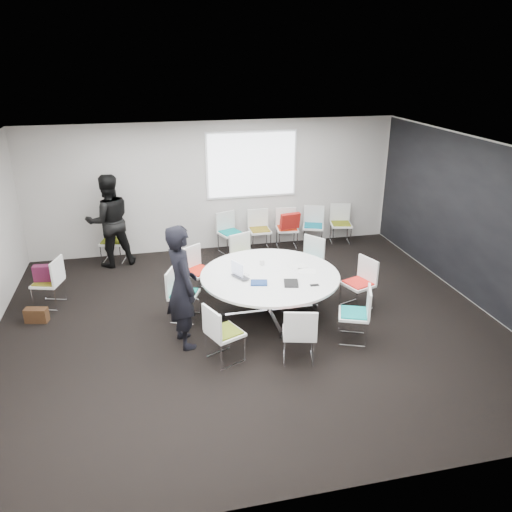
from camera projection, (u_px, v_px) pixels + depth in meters
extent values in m
cube|color=black|center=(249.00, 324.00, 8.17)|extent=(8.00, 7.00, 0.04)
cube|color=white|center=(249.00, 149.00, 7.10)|extent=(8.00, 7.00, 0.04)
cube|color=#B7B2AD|center=(215.00, 187.00, 10.81)|extent=(8.00, 0.04, 2.80)
cube|color=#B7B2AD|center=(331.00, 378.00, 4.46)|extent=(8.00, 0.04, 2.80)
cube|color=#B7B2AD|center=(481.00, 224.00, 8.46)|extent=(0.04, 7.00, 2.80)
cube|color=black|center=(479.00, 224.00, 8.45)|extent=(0.01, 6.94, 2.74)
cube|color=silver|center=(270.00, 311.00, 8.44)|extent=(0.90, 0.90, 0.08)
cylinder|color=silver|center=(270.00, 294.00, 8.32)|extent=(0.10, 0.10, 0.65)
cylinder|color=white|center=(270.00, 275.00, 8.18)|extent=(2.28, 2.28, 0.04)
cube|color=white|center=(252.00, 165.00, 10.75)|extent=(1.90, 0.03, 1.35)
cube|color=silver|center=(357.00, 296.00, 8.57)|extent=(0.54, 0.54, 0.42)
cube|color=white|center=(358.00, 284.00, 8.48)|extent=(0.57, 0.58, 0.04)
cube|color=red|center=(358.00, 283.00, 8.47)|extent=(0.49, 0.50, 0.03)
cube|color=white|center=(368.00, 269.00, 8.50)|extent=(0.19, 0.45, 0.42)
cube|color=silver|center=(307.00, 272.00, 9.50)|extent=(0.59, 0.59, 0.42)
cube|color=white|center=(308.00, 261.00, 9.42)|extent=(0.63, 0.63, 0.04)
cube|color=#077C80|center=(308.00, 260.00, 9.41)|extent=(0.55, 0.55, 0.03)
cube|color=white|center=(314.00, 247.00, 9.48)|extent=(0.31, 0.39, 0.42)
cube|color=silver|center=(246.00, 269.00, 9.65)|extent=(0.55, 0.55, 0.42)
cube|color=white|center=(246.00, 258.00, 9.57)|extent=(0.59, 0.58, 0.04)
cube|color=olive|center=(246.00, 257.00, 9.55)|extent=(0.51, 0.50, 0.03)
cube|color=white|center=(240.00, 244.00, 9.64)|extent=(0.44, 0.21, 0.42)
cube|color=silver|center=(200.00, 284.00, 9.05)|extent=(0.59, 0.59, 0.42)
cube|color=white|center=(199.00, 272.00, 8.96)|extent=(0.63, 0.63, 0.04)
cube|color=red|center=(199.00, 270.00, 8.95)|extent=(0.55, 0.54, 0.03)
cube|color=white|center=(191.00, 257.00, 9.01)|extent=(0.39, 0.30, 0.42)
cube|color=silver|center=(185.00, 307.00, 8.21)|extent=(0.55, 0.55, 0.42)
cube|color=white|center=(184.00, 295.00, 8.12)|extent=(0.58, 0.59, 0.04)
cube|color=#0A8072|center=(184.00, 293.00, 8.11)|extent=(0.50, 0.51, 0.03)
cube|color=white|center=(171.00, 281.00, 8.06)|extent=(0.20, 0.44, 0.42)
cube|color=silver|center=(225.00, 347.00, 7.10)|extent=(0.55, 0.55, 0.42)
cube|color=white|center=(225.00, 333.00, 7.02)|extent=(0.59, 0.60, 0.04)
cube|color=#5D6B17|center=(225.00, 331.00, 7.01)|extent=(0.51, 0.52, 0.03)
cube|color=white|center=(212.00, 323.00, 6.81)|extent=(0.22, 0.44, 0.42)
cube|color=silver|center=(299.00, 347.00, 7.10)|extent=(0.51, 0.51, 0.42)
cube|color=white|center=(299.00, 333.00, 7.02)|extent=(0.56, 0.54, 0.04)
cube|color=red|center=(299.00, 331.00, 7.01)|extent=(0.48, 0.47, 0.03)
cube|color=white|center=(301.00, 326.00, 6.74)|extent=(0.45, 0.15, 0.42)
cube|color=silver|center=(352.00, 328.00, 7.60)|extent=(0.55, 0.55, 0.42)
cube|color=white|center=(354.00, 314.00, 7.51)|extent=(0.58, 0.59, 0.04)
cube|color=#0B7B7A|center=(354.00, 313.00, 7.50)|extent=(0.50, 0.51, 0.03)
cube|color=white|center=(369.00, 302.00, 7.39)|extent=(0.21, 0.44, 0.42)
cube|color=silver|center=(231.00, 243.00, 10.96)|extent=(0.54, 0.54, 0.42)
cube|color=white|center=(230.00, 233.00, 10.87)|extent=(0.59, 0.57, 0.04)
cube|color=#077977|center=(230.00, 232.00, 10.86)|extent=(0.51, 0.50, 0.03)
cube|color=white|center=(225.00, 221.00, 10.95)|extent=(0.44, 0.20, 0.42)
cube|color=silver|center=(260.00, 241.00, 11.11)|extent=(0.42, 0.42, 0.42)
cube|color=white|center=(260.00, 231.00, 11.03)|extent=(0.46, 0.45, 0.04)
cube|color=olive|center=(260.00, 230.00, 11.02)|extent=(0.40, 0.38, 0.03)
cube|color=white|center=(258.00, 218.00, 11.13)|extent=(0.46, 0.04, 0.42)
cube|color=silver|center=(287.00, 239.00, 11.22)|extent=(0.47, 0.47, 0.42)
cube|color=white|center=(287.00, 229.00, 11.13)|extent=(0.51, 0.49, 0.04)
cube|color=red|center=(287.00, 228.00, 11.12)|extent=(0.44, 0.42, 0.03)
cube|color=white|center=(286.00, 216.00, 11.24)|extent=(0.46, 0.09, 0.42)
cube|color=silver|center=(313.00, 236.00, 11.37)|extent=(0.54, 0.54, 0.42)
cube|color=white|center=(313.00, 227.00, 11.28)|extent=(0.58, 0.57, 0.04)
cube|color=#0C6D84|center=(313.00, 226.00, 11.27)|extent=(0.51, 0.50, 0.03)
cube|color=white|center=(314.00, 214.00, 11.39)|extent=(0.44, 0.19, 0.42)
cube|color=silver|center=(340.00, 234.00, 11.50)|extent=(0.50, 0.50, 0.42)
cube|color=white|center=(341.00, 225.00, 11.42)|extent=(0.54, 0.53, 0.04)
cube|color=olive|center=(341.00, 223.00, 11.41)|extent=(0.47, 0.45, 0.03)
cube|color=white|center=(340.00, 212.00, 11.52)|extent=(0.46, 0.13, 0.42)
cube|color=silver|center=(50.00, 295.00, 8.63)|extent=(0.52, 0.52, 0.42)
cube|color=white|center=(48.00, 283.00, 8.55)|extent=(0.55, 0.57, 0.04)
cube|color=olive|center=(47.00, 281.00, 8.54)|extent=(0.48, 0.49, 0.03)
cube|color=white|center=(57.00, 271.00, 8.45)|extent=(0.16, 0.45, 0.42)
cube|color=silver|center=(113.00, 252.00, 10.46)|extent=(0.50, 0.50, 0.42)
cube|color=white|center=(112.00, 242.00, 10.38)|extent=(0.55, 0.53, 0.04)
cube|color=#616E15|center=(112.00, 241.00, 10.37)|extent=(0.47, 0.46, 0.03)
cube|color=white|center=(114.00, 228.00, 10.48)|extent=(0.46, 0.14, 0.42)
imported|color=black|center=(182.00, 287.00, 7.24)|extent=(0.61, 0.78, 1.89)
imported|color=black|center=(109.00, 221.00, 10.05)|extent=(1.08, 0.93, 1.90)
imported|color=#333338|center=(243.00, 276.00, 8.06)|extent=(0.35, 0.40, 0.03)
cube|color=silver|center=(237.00, 269.00, 8.05)|extent=(0.15, 0.28, 0.22)
cube|color=black|center=(291.00, 283.00, 7.83)|extent=(0.28, 0.34, 0.02)
cube|color=navy|center=(259.00, 283.00, 7.84)|extent=(0.30, 0.25, 0.03)
cube|color=silver|center=(298.00, 267.00, 8.46)|extent=(0.34, 0.28, 0.00)
cube|color=white|center=(307.00, 271.00, 8.28)|extent=(0.35, 0.30, 0.00)
cylinder|color=white|center=(262.00, 262.00, 8.52)|extent=(0.08, 0.08, 0.09)
cube|color=black|center=(315.00, 285.00, 7.78)|extent=(0.14, 0.07, 0.01)
cube|color=#521631|center=(46.00, 273.00, 8.48)|extent=(0.41, 0.19, 0.28)
cube|color=#392212|center=(36.00, 315.00, 8.15)|extent=(0.39, 0.24, 0.24)
cube|color=#9F1813|center=(290.00, 221.00, 10.84)|extent=(0.46, 0.23, 0.36)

